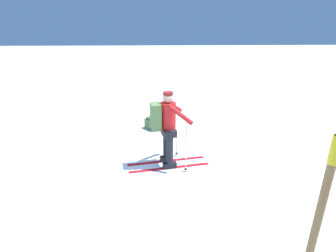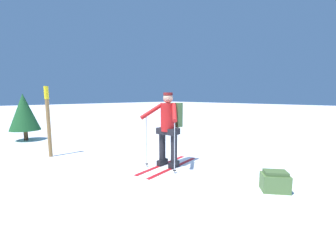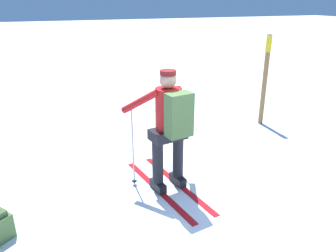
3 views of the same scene
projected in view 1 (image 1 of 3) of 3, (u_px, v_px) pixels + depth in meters
The scene contains 4 objects.
ground_plane at pixel (132, 179), 5.32m from camera, with size 80.00×80.00×0.00m, color white.
skier at pixel (166, 125), 5.55m from camera, with size 0.99×1.84×1.67m.
dropped_backpack at pixel (153, 124), 7.90m from camera, with size 0.53×0.51×0.35m.
trail_marker at pixel (323, 198), 3.01m from camera, with size 0.11×0.11×1.84m.
Camera 1 is at (4.62, 0.53, 2.91)m, focal length 28.00 mm.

